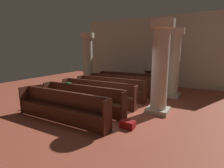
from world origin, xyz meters
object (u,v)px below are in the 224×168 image
Objects in this scene: pew_row_5 at (61,106)px; hymn_book at (69,83)px; pew_row_1 at (120,84)px; pillar_aisle_side at (173,62)px; pillar_aisle_rear at (160,66)px; kneeler_box_red at (128,124)px; pew_row_4 at (82,98)px; lectern at (147,80)px; pew_row_0 at (128,81)px; pillar_far_side at (88,59)px; pew_row_3 at (97,92)px; pew_row_2 at (110,87)px.

hymn_book reaches higher than pew_row_5.
pew_row_1 is 2.98m from pillar_aisle_side.
pillar_aisle_rear is 2.47m from kneeler_box_red.
pew_row_5 is 3.74m from pillar_aisle_rear.
pew_row_4 is at bearing 90.00° from pew_row_5.
kneeler_box_red is at bearing -60.27° from pew_row_1.
lectern is at bearing 73.85° from hymn_book.
pew_row_1 is 1.00× the size of pew_row_5.
hymn_book is at bearing -100.99° from pew_row_0.
pillar_aisle_rear is at bearing -26.63° from pillar_far_side.
pew_row_2 is at bearing 90.00° from pew_row_3.
pillar_aisle_side is 5.20m from pillar_far_side.
kneeler_box_red is at bearing -12.95° from hymn_book.
pew_row_5 is at bearing -164.58° from kneeler_box_red.
lectern is at bearing 80.31° from pew_row_3.
lectern is (-1.83, 1.76, -1.31)m from pillar_aisle_side.
pew_row_2 is 1.08× the size of pillar_aisle_rear.
pew_row_4 is at bearing 167.00° from kneeler_box_red.
pew_row_4 is at bearing -90.00° from pew_row_2.
pew_row_4 is (0.00, -4.37, 0.00)m from pew_row_0.
pew_row_1 is at bearing 142.71° from pillar_aisle_rear.
pew_row_1 is at bearing 90.00° from pew_row_4.
lectern is (0.79, 4.63, -0.08)m from pew_row_3.
pew_row_3 reaches higher than kneeler_box_red.
pew_row_3 is (0.00, -3.28, 0.00)m from pew_row_0.
lectern is at bearing 59.72° from pew_row_0.
hymn_book reaches higher than pew_row_1.
pillar_aisle_side is at bearing 34.15° from pew_row_2.
hymn_book is (-0.81, -2.00, 0.48)m from pew_row_2.
pew_row_2 and pew_row_3 have the same top height.
pew_row_1 is 3.39× the size of lectern.
pillar_aisle_rear is at bearing 42.10° from pew_row_5.
hymn_book reaches higher than pew_row_4.
pew_row_1 is 4.37m from kneeler_box_red.
pillar_aisle_rear is at bearing -37.29° from pew_row_1.
pillar_aisle_rear reaches higher than pew_row_1.
pew_row_4 is 8.35× the size of kneeler_box_red.
pillar_aisle_side is at bearing 47.59° from pew_row_3.
pillar_far_side is 18.28× the size of hymn_book.
pew_row_2 is 1.09m from pew_row_3.
pillar_aisle_rear reaches higher than pew_row_2.
pew_row_3 is at bearing -99.69° from lectern.
pew_row_5 is at bearing -62.66° from pillar_far_side.
hymn_book reaches higher than pew_row_0.
pew_row_2 is at bearing -102.60° from lectern.
pew_row_2 is at bearing 90.00° from pew_row_4.
pew_row_4 is 1.08× the size of pillar_aisle_side.
pillar_aisle_side is 2.69m from pillar_aisle_rear.
pew_row_0 and pew_row_5 have the same top height.
pew_row_2 is 1.00× the size of pew_row_4.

